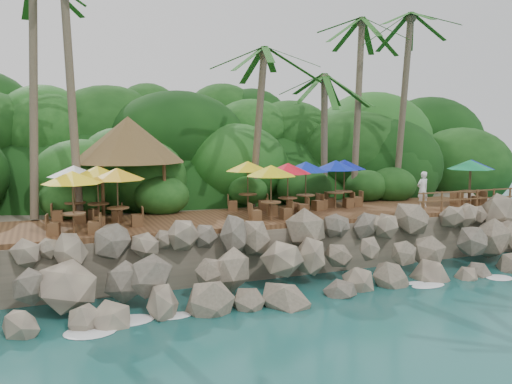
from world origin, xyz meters
name	(u,v)px	position (x,y,z in m)	size (l,w,h in m)	color
ground	(317,302)	(0.00, 0.00, 0.00)	(140.00, 140.00, 0.00)	#19514F
land_base	(198,211)	(0.00, 16.00, 1.05)	(32.00, 25.20, 2.10)	gray
jungle_hill	(171,211)	(0.00, 23.50, 0.00)	(44.80, 28.00, 15.40)	#143811
seawall	(294,259)	(0.00, 2.00, 1.15)	(29.00, 4.00, 2.30)	gray
terrace	(256,218)	(0.00, 6.00, 2.20)	(26.00, 5.00, 0.20)	brown
jungle_foliage	(202,230)	(0.00, 15.00, 0.00)	(44.00, 16.00, 12.00)	#143811
foam_line	(313,299)	(0.00, 0.30, 0.03)	(25.20, 0.80, 0.06)	white
palms	(255,13)	(1.06, 8.76, 12.05)	(25.31, 6.67, 13.83)	brown
palapa	(128,140)	(-5.25, 9.33, 5.79)	(5.40, 5.40, 4.60)	brown
dining_clusters	(270,172)	(0.63, 5.89, 4.32)	(21.72, 5.45, 2.44)	brown
railing	(477,197)	(10.96, 3.65, 2.91)	(7.20, 0.10, 1.00)	brown
waiter	(423,190)	(8.82, 5.14, 3.23)	(0.68, 0.44, 1.86)	white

